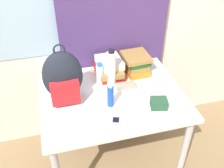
% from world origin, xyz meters
% --- Properties ---
extents(wall_back, '(6.00, 0.06, 2.50)m').
position_xyz_m(wall_back, '(-0.00, 0.91, 1.25)').
color(wall_back, silver).
rests_on(wall_back, ground_plane).
extents(curtain_blue, '(0.90, 0.04, 2.50)m').
position_xyz_m(curtain_blue, '(0.13, 0.85, 1.25)').
color(curtain_blue, '#4C336B').
rests_on(curtain_blue, ground_plane).
extents(desk, '(1.05, 0.82, 0.76)m').
position_xyz_m(desk, '(0.00, 0.41, 0.66)').
color(desk, silver).
rests_on(desk, ground_plane).
extents(backpack, '(0.28, 0.20, 0.44)m').
position_xyz_m(backpack, '(-0.34, 0.46, 0.95)').
color(backpack, '#1E232D').
rests_on(backpack, desk).
extents(book_stack_left, '(0.21, 0.30, 0.15)m').
position_xyz_m(book_stack_left, '(0.05, 0.67, 0.83)').
color(book_stack_left, red).
rests_on(book_stack_left, desk).
extents(book_stack_center, '(0.22, 0.27, 0.15)m').
position_xyz_m(book_stack_center, '(0.27, 0.67, 0.84)').
color(book_stack_center, orange).
rests_on(book_stack_center, desk).
extents(water_bottle, '(0.06, 0.06, 0.19)m').
position_xyz_m(water_bottle, '(-0.05, 0.57, 0.85)').
color(water_bottle, silver).
rests_on(water_bottle, desk).
extents(sports_bottle, '(0.07, 0.07, 0.30)m').
position_xyz_m(sports_bottle, '(0.03, 0.54, 0.91)').
color(sports_bottle, white).
rests_on(sports_bottle, desk).
extents(sunscreen_bottle, '(0.05, 0.05, 0.18)m').
position_xyz_m(sunscreen_bottle, '(-0.04, 0.30, 0.85)').
color(sunscreen_bottle, blue).
rests_on(sunscreen_bottle, desk).
extents(cell_phone, '(0.09, 0.12, 0.02)m').
position_xyz_m(cell_phone, '(-0.05, 0.14, 0.77)').
color(cell_phone, '#B7BCC6').
rests_on(cell_phone, desk).
extents(sunglasses_case, '(0.15, 0.07, 0.04)m').
position_xyz_m(sunglasses_case, '(0.12, 0.47, 0.78)').
color(sunglasses_case, gray).
rests_on(sunglasses_case, desk).
extents(camera_pouch, '(0.13, 0.11, 0.07)m').
position_xyz_m(camera_pouch, '(0.28, 0.20, 0.80)').
color(camera_pouch, '#234C33').
rests_on(camera_pouch, desk).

